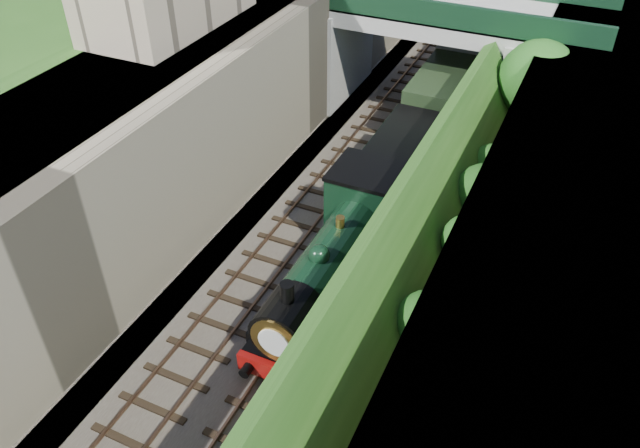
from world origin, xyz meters
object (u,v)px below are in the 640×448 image
(tree, at_px, (540,81))
(tender, at_px, (402,167))
(locomotive, at_px, (338,259))
(road_bridge, at_px, (454,47))

(tree, xyz_separation_m, tender, (-4.71, -4.90, -3.03))
(locomotive, relative_size, tender, 1.70)
(road_bridge, xyz_separation_m, tender, (0.26, -8.62, -2.46))
(road_bridge, xyz_separation_m, locomotive, (0.26, -15.99, -2.18))
(tender, bearing_deg, locomotive, -90.00)
(tree, distance_m, tender, 7.44)
(tree, height_order, tender, tree)
(road_bridge, relative_size, tender, 2.67)
(tree, bearing_deg, road_bridge, 143.14)
(road_bridge, height_order, tree, road_bridge)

